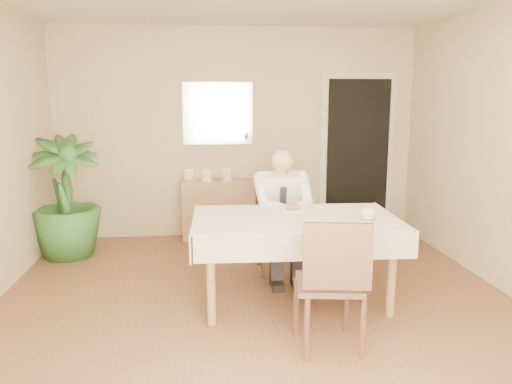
{
  "coord_description": "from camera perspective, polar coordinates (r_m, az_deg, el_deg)",
  "views": [
    {
      "loc": [
        -0.45,
        -3.78,
        1.73
      ],
      "look_at": [
        0.0,
        0.35,
        0.95
      ],
      "focal_mm": 35.0,
      "sensor_mm": 36.0,
      "label": 1
    }
  ],
  "objects": [
    {
      "name": "doorway",
      "position": [
        6.6,
        11.49,
        4.05
      ],
      "size": [
        0.96,
        0.07,
        2.1
      ],
      "color": "silver",
      "rests_on": "ground"
    },
    {
      "name": "photo_frame_right",
      "position": [
        6.21,
        -3.33,
        2.07
      ],
      "size": [
        0.1,
        0.02,
        0.14
      ],
      "primitive_type": "cube",
      "color": "silver",
      "rests_on": "sideboard"
    },
    {
      "name": "dining_table",
      "position": [
        4.23,
        4.47,
        -3.95
      ],
      "size": [
        1.75,
        1.08,
        0.75
      ],
      "rotation": [
        0.0,
        0.0,
        -0.04
      ],
      "color": "olive",
      "rests_on": "ground"
    },
    {
      "name": "sideboard",
      "position": [
        6.25,
        -4.2,
        -1.98
      ],
      "size": [
        0.92,
        0.32,
        0.74
      ],
      "primitive_type": "cube",
      "rotation": [
        0.0,
        0.0,
        0.0
      ],
      "color": "olive",
      "rests_on": "ground"
    },
    {
      "name": "plate",
      "position": [
        4.45,
        4.39,
        -1.99
      ],
      "size": [
        0.26,
        0.26,
        0.02
      ],
      "primitive_type": "cylinder",
      "color": "white",
      "rests_on": "dining_table"
    },
    {
      "name": "fork",
      "position": [
        4.38,
        4.03,
        -1.96
      ],
      "size": [
        0.01,
        0.13,
        0.01
      ],
      "primitive_type": "cylinder",
      "rotation": [
        1.57,
        0.0,
        0.0
      ],
      "color": "silver",
      "rests_on": "dining_table"
    },
    {
      "name": "food",
      "position": [
        4.44,
        4.4,
        -1.71
      ],
      "size": [
        0.14,
        0.14,
        0.06
      ],
      "primitive_type": "ellipsoid",
      "color": "brown",
      "rests_on": "dining_table"
    },
    {
      "name": "potted_palm",
      "position": [
        5.84,
        -20.99,
        -0.53
      ],
      "size": [
        0.96,
        0.96,
        1.34
      ],
      "primitive_type": "imported",
      "rotation": [
        0.0,
        0.0,
        0.35
      ],
      "color": "#24531F",
      "rests_on": "ground"
    },
    {
      "name": "photo_frame_left",
      "position": [
        6.21,
        -7.71,
        1.99
      ],
      "size": [
        0.1,
        0.02,
        0.14
      ],
      "primitive_type": "cube",
      "color": "silver",
      "rests_on": "sideboard"
    },
    {
      "name": "photo_frame_center",
      "position": [
        6.18,
        -5.64,
        1.98
      ],
      "size": [
        0.1,
        0.02,
        0.14
      ],
      "primitive_type": "cube",
      "color": "silver",
      "rests_on": "sideboard"
    },
    {
      "name": "room",
      "position": [
        3.83,
        0.57,
        4.19
      ],
      "size": [
        5.0,
        5.02,
        2.6
      ],
      "color": "brown",
      "rests_on": "ground"
    },
    {
      "name": "coffee_mug",
      "position": [
        4.19,
        12.66,
        -2.41
      ],
      "size": [
        0.15,
        0.15,
        0.1
      ],
      "primitive_type": "imported",
      "rotation": [
        0.0,
        0.0,
        0.19
      ],
      "color": "white",
      "rests_on": "dining_table"
    },
    {
      "name": "chair_near",
      "position": [
        3.46,
        8.71,
        -9.66
      ],
      "size": [
        0.51,
        0.51,
        0.95
      ],
      "rotation": [
        0.0,
        0.0,
        -0.16
      ],
      "color": "#3F271C",
      "rests_on": "ground"
    },
    {
      "name": "chair_far",
      "position": [
        5.11,
        2.61,
        -2.81
      ],
      "size": [
        0.48,
        0.48,
        0.96
      ],
      "rotation": [
        0.0,
        0.0,
        0.06
      ],
      "color": "#3F271C",
      "rests_on": "ground"
    },
    {
      "name": "seated_man",
      "position": [
        4.79,
        3.16,
        -1.91
      ],
      "size": [
        0.48,
        0.72,
        1.24
      ],
      "color": "white",
      "rests_on": "ground"
    },
    {
      "name": "window",
      "position": [
        1.41,
        12.55,
        -0.98
      ],
      "size": [
        1.34,
        0.04,
        1.44
      ],
      "color": "silver",
      "rests_on": "room"
    },
    {
      "name": "knife",
      "position": [
        4.39,
        5.05,
        -1.93
      ],
      "size": [
        0.01,
        0.13,
        0.01
      ],
      "primitive_type": "cylinder",
      "rotation": [
        1.57,
        0.0,
        0.0
      ],
      "color": "silver",
      "rests_on": "dining_table"
    },
    {
      "name": "mirror",
      "position": [
        6.26,
        -4.4,
        8.94
      ],
      "size": [
        0.86,
        0.04,
        0.76
      ],
      "color": "silver",
      "rests_on": "room"
    }
  ]
}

